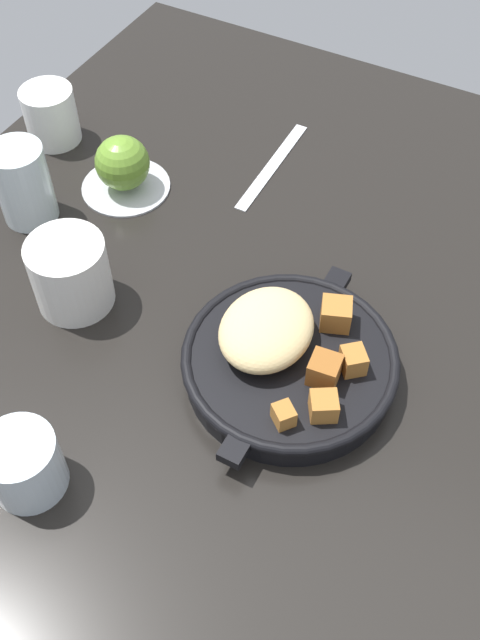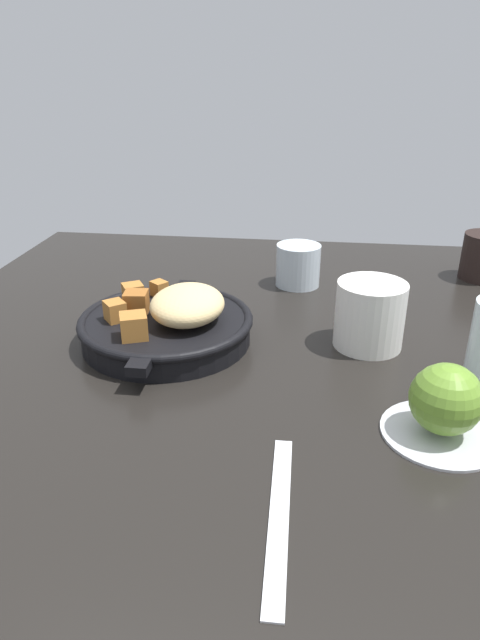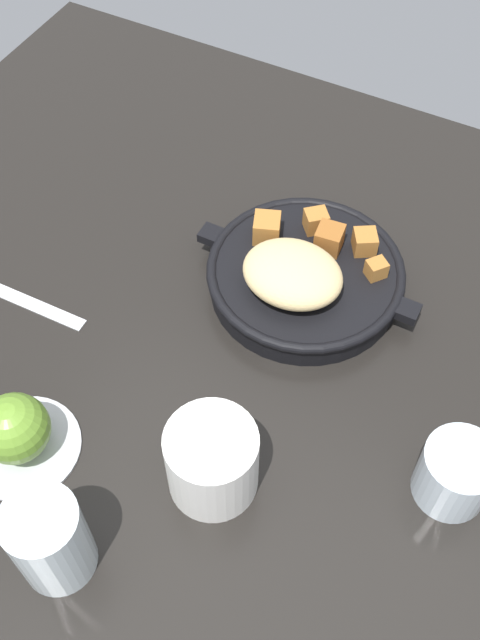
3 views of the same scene
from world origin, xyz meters
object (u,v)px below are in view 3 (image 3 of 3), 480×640
(cast_iron_skillet, at_px, (304,274))
(red_apple, at_px, (14,428))
(ceramic_mug_white, at_px, (212,461))
(water_glass_tall, at_px, (50,540))
(water_glass_short, at_px, (456,474))
(butter_knife, at_px, (12,295))

(cast_iron_skillet, xyz_separation_m, red_apple, (0.16, 0.31, 0.01))
(cast_iron_skillet, distance_m, ceramic_mug_white, 0.26)
(red_apple, bearing_deg, water_glass_tall, 142.39)
(water_glass_short, bearing_deg, cast_iron_skillet, -34.95)
(cast_iron_skillet, height_order, water_glass_tall, water_glass_tall)
(water_glass_tall, xyz_separation_m, ceramic_mug_white, (-0.09, -0.13, -0.01))
(butter_knife, bearing_deg, water_glass_short, 179.36)
(water_glass_tall, distance_m, water_glass_short, 0.37)
(red_apple, relative_size, ceramic_mug_white, 0.80)
(cast_iron_skillet, relative_size, water_glass_short, 3.75)
(butter_knife, distance_m, water_glass_tall, 0.32)
(butter_knife, bearing_deg, cast_iron_skillet, -151.93)
(cast_iron_skillet, bearing_deg, water_glass_tall, 80.48)
(water_glass_short, bearing_deg, ceramic_mug_white, 25.14)
(butter_knife, xyz_separation_m, water_glass_tall, (-0.23, 0.23, 0.05))
(water_glass_tall, bearing_deg, red_apple, -37.61)
(cast_iron_skillet, relative_size, water_glass_tall, 2.63)
(butter_knife, relative_size, ceramic_mug_white, 2.20)
(red_apple, distance_m, ceramic_mug_white, 0.19)
(butter_knife, xyz_separation_m, water_glass_short, (-0.52, -0.00, 0.03))
(water_glass_tall, bearing_deg, butter_knife, -44.86)
(butter_knife, bearing_deg, ceramic_mug_white, 162.43)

